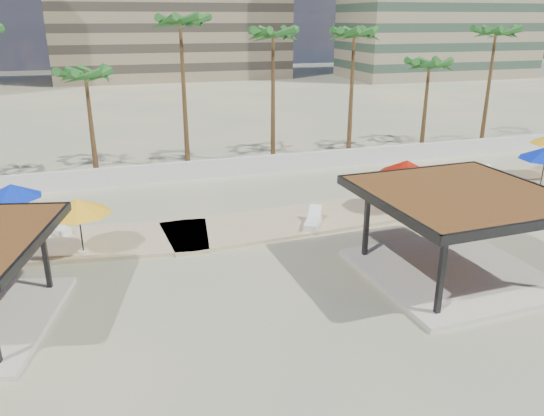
% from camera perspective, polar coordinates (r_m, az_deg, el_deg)
% --- Properties ---
extents(ground, '(200.00, 200.00, 0.00)m').
position_cam_1_polar(ground, '(20.89, 7.69, -8.24)').
color(ground, '#C6B583').
rests_on(ground, ground).
extents(promenade, '(44.45, 7.97, 0.24)m').
position_cam_1_polar(promenade, '(28.02, 4.83, -0.54)').
color(promenade, '#C6B284').
rests_on(promenade, ground).
extents(boundary_wall, '(56.00, 0.30, 1.20)m').
position_cam_1_polar(boundary_wall, '(34.81, -3.42, 4.49)').
color(boundary_wall, silver).
rests_on(boundary_wall, ground).
extents(pavilion_central, '(7.26, 7.26, 3.55)m').
position_cam_1_polar(pavilion_central, '(21.85, 19.26, -1.82)').
color(pavilion_central, beige).
rests_on(pavilion_central, ground).
extents(umbrella_a, '(3.34, 3.34, 2.39)m').
position_cam_1_polar(umbrella_a, '(27.22, -26.22, 1.65)').
color(umbrella_a, beige).
rests_on(umbrella_a, promenade).
extents(umbrella_b, '(3.03, 3.03, 2.47)m').
position_cam_1_polar(umbrella_b, '(23.63, -20.17, 0.15)').
color(umbrella_b, beige).
rests_on(umbrella_b, promenade).
extents(umbrella_c, '(3.86, 3.86, 2.69)m').
position_cam_1_polar(umbrella_c, '(28.27, 14.28, 4.27)').
color(umbrella_c, beige).
rests_on(umbrella_c, promenade).
extents(lounger_a, '(1.40, 1.93, 0.70)m').
position_cam_1_polar(lounger_a, '(27.27, -22.16, -1.93)').
color(lounger_a, white).
rests_on(lounger_a, promenade).
extents(lounger_b, '(1.53, 2.02, 0.75)m').
position_cam_1_polar(lounger_b, '(25.99, 4.42, -1.47)').
color(lounger_b, white).
rests_on(lounger_b, promenade).
extents(lounger_c, '(0.73, 2.19, 0.83)m').
position_cam_1_polar(lounger_c, '(35.68, 22.95, 2.95)').
color(lounger_c, white).
rests_on(lounger_c, promenade).
extents(lounger_d, '(0.75, 2.10, 0.79)m').
position_cam_1_polar(lounger_d, '(33.74, 22.86, 2.03)').
color(lounger_d, white).
rests_on(lounger_d, promenade).
extents(palm_c, '(3.00, 3.00, 7.37)m').
position_cam_1_polar(palm_c, '(34.86, -19.40, 13.02)').
color(palm_c, brown).
rests_on(palm_c, ground).
extents(palm_d, '(3.00, 3.00, 10.40)m').
position_cam_1_polar(palm_d, '(35.86, -9.83, 18.56)').
color(palm_d, brown).
rests_on(palm_d, ground).
extents(palm_e, '(3.00, 3.00, 9.61)m').
position_cam_1_polar(palm_e, '(36.74, 0.11, 17.69)').
color(palm_e, brown).
rests_on(palm_e, ground).
extents(palm_f, '(3.00, 3.00, 9.56)m').
position_cam_1_polar(palm_f, '(39.16, 8.82, 17.54)').
color(palm_f, brown).
rests_on(palm_f, ground).
extents(palm_g, '(3.00, 3.00, 7.39)m').
position_cam_1_polar(palm_g, '(41.92, 16.54, 14.31)').
color(palm_g, brown).
rests_on(palm_g, ground).
extents(palm_h, '(3.00, 3.00, 9.59)m').
position_cam_1_polar(palm_h, '(45.87, 22.90, 16.62)').
color(palm_h, brown).
rests_on(palm_h, ground).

